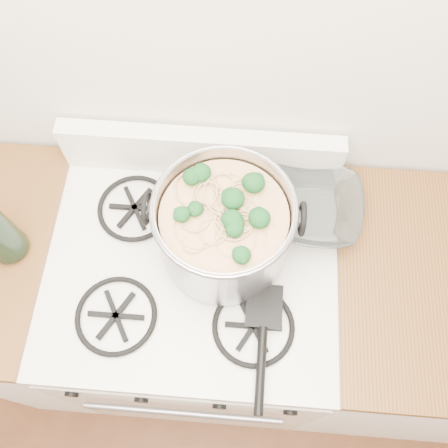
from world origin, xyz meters
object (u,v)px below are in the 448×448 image
at_px(gas_range, 199,314).
at_px(glass_bowl, 312,210).
at_px(stock_pot, 224,228).
at_px(spatula, 264,305).

height_order(gas_range, glass_bowl, glass_bowl).
xyz_separation_m(gas_range, stock_pot, (0.08, 0.06, 0.59)).
relative_size(gas_range, glass_bowl, 9.00).
distance_m(spatula, glass_bowl, 0.29).
xyz_separation_m(stock_pot, spatula, (0.11, -0.16, -0.09)).
height_order(gas_range, stock_pot, stock_pot).
bearing_deg(gas_range, spatula, -26.69).
bearing_deg(spatula, gas_range, 153.92).
bearing_deg(glass_bowl, stock_pot, -153.12).
distance_m(gas_range, stock_pot, 0.60).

